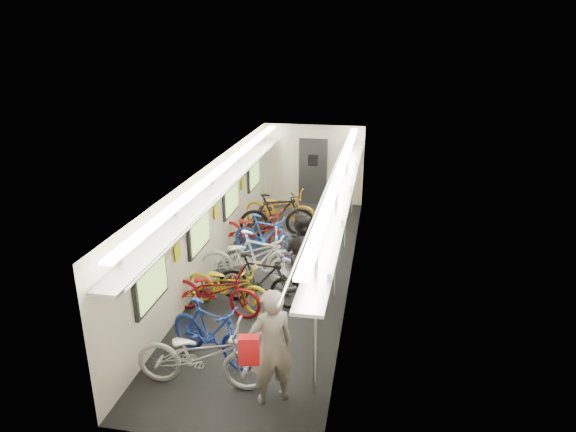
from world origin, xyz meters
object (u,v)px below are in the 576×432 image
at_px(bicycle_0, 201,355).
at_px(passenger_mid, 301,252).
at_px(bicycle_1, 212,332).
at_px(backpack, 249,350).
at_px(passenger_near, 271,347).

xyz_separation_m(bicycle_0, passenger_mid, (0.94, 3.27, 0.30)).
xyz_separation_m(bicycle_1, backpack, (1.01, -1.44, 0.77)).
bearing_deg(passenger_near, passenger_mid, -120.20).
height_order(passenger_near, passenger_mid, passenger_near).
distance_m(passenger_near, backpack, 0.80).
bearing_deg(bicycle_1, passenger_near, -99.69).
bearing_deg(bicycle_0, passenger_near, -98.71).
bearing_deg(bicycle_1, backpack, -121.01).
height_order(bicycle_0, bicycle_1, bicycle_0).
distance_m(bicycle_1, passenger_near, 1.41).
bearing_deg(bicycle_1, bicycle_0, -151.06).
bearing_deg(bicycle_0, passenger_mid, -18.18).
bearing_deg(passenger_mid, bicycle_0, 95.42).
xyz_separation_m(bicycle_0, backpack, (0.95, -0.81, 0.76)).
height_order(bicycle_1, passenger_mid, passenger_mid).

